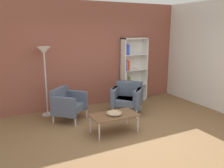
% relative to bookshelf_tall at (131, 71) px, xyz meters
% --- Properties ---
extents(ground_plane, '(8.32, 8.32, 0.00)m').
position_rel_bookshelf_tall_xyz_m(ground_plane, '(-1.26, -2.25, -0.91)').
color(ground_plane, brown).
extents(brick_back_panel, '(6.40, 0.12, 2.90)m').
position_rel_bookshelf_tall_xyz_m(brick_back_panel, '(-1.26, 0.21, 0.54)').
color(brick_back_panel, brown).
rests_on(brick_back_panel, ground_plane).
extents(plaster_right_partition, '(0.12, 5.20, 2.90)m').
position_rel_bookshelf_tall_xyz_m(plaster_right_partition, '(1.60, -1.65, 0.54)').
color(plaster_right_partition, silver).
rests_on(plaster_right_partition, ground_plane).
extents(bookshelf_tall, '(0.80, 0.30, 1.90)m').
position_rel_bookshelf_tall_xyz_m(bookshelf_tall, '(0.00, 0.00, 0.00)').
color(bookshelf_tall, silver).
rests_on(bookshelf_tall, ground_plane).
extents(coffee_table_low, '(1.00, 0.56, 0.40)m').
position_rel_bookshelf_tall_xyz_m(coffee_table_low, '(-1.55, -1.86, -0.54)').
color(coffee_table_low, brown).
rests_on(coffee_table_low, ground_plane).
extents(decorative_bowl, '(0.32, 0.32, 0.05)m').
position_rel_bookshelf_tall_xyz_m(decorative_bowl, '(-1.55, -1.86, -0.47)').
color(decorative_bowl, tan).
rests_on(decorative_bowl, coffee_table_low).
extents(armchair_corner_red, '(0.95, 0.95, 0.78)m').
position_rel_bookshelf_tall_xyz_m(armchair_corner_red, '(-2.22, -0.72, -0.49)').
color(armchair_corner_red, '#4C566B').
rests_on(armchair_corner_red, ground_plane).
extents(armchair_by_bookshelf, '(0.95, 0.94, 0.78)m').
position_rel_bookshelf_tall_xyz_m(armchair_by_bookshelf, '(-0.68, -0.91, -0.49)').
color(armchair_by_bookshelf, '#4C566B').
rests_on(armchair_by_bookshelf, ground_plane).
extents(armchair_spare_guest, '(0.94, 0.95, 0.78)m').
position_rel_bookshelf_tall_xyz_m(armchair_spare_guest, '(-0.60, -0.82, -0.49)').
color(armchair_spare_guest, '#4C566B').
rests_on(armchair_spare_guest, ground_plane).
extents(floor_lamp_torchiere, '(0.32, 0.32, 1.74)m').
position_rel_bookshelf_tall_xyz_m(floor_lamp_torchiere, '(-2.59, -0.14, 0.54)').
color(floor_lamp_torchiere, silver).
rests_on(floor_lamp_torchiere, ground_plane).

